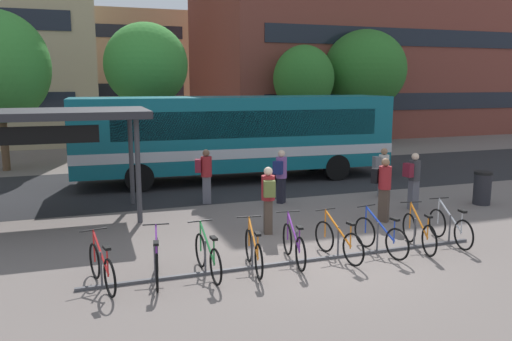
% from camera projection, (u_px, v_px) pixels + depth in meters
% --- Properties ---
extents(ground, '(200.00, 200.00, 0.00)m').
position_uv_depth(ground, '(322.00, 260.00, 10.95)').
color(ground, '#6B605B').
extents(bus_lane_asphalt, '(80.00, 7.20, 0.01)m').
position_uv_depth(bus_lane_asphalt, '(213.00, 181.00, 19.50)').
color(bus_lane_asphalt, '#232326').
rests_on(bus_lane_asphalt, ground).
extents(city_bus, '(12.14, 3.21, 3.20)m').
position_uv_depth(city_bus, '(234.00, 134.00, 19.47)').
color(city_bus, '#0F6070').
rests_on(city_bus, ground).
extents(bike_rack, '(8.84, 0.10, 0.70)m').
position_uv_depth(bike_rack, '(296.00, 259.00, 10.73)').
color(bike_rack, '#47474C').
rests_on(bike_rack, ground).
extents(parked_bicycle_red_0, '(0.57, 1.69, 0.99)m').
position_uv_depth(parked_bicycle_red_0, '(102.00, 267.00, 9.43)').
color(parked_bicycle_red_0, black).
rests_on(parked_bicycle_red_0, ground).
extents(parked_bicycle_purple_1, '(0.52, 1.71, 0.99)m').
position_uv_depth(parked_bicycle_purple_1, '(157.00, 261.00, 9.74)').
color(parked_bicycle_purple_1, black).
rests_on(parked_bicycle_purple_1, ground).
extents(parked_bicycle_green_2, '(0.52, 1.72, 0.99)m').
position_uv_depth(parked_bicycle_green_2, '(208.00, 257.00, 10.01)').
color(parked_bicycle_green_2, black).
rests_on(parked_bicycle_green_2, ground).
extents(parked_bicycle_orange_3, '(0.52, 1.71, 0.99)m').
position_uv_depth(parked_bicycle_orange_3, '(254.00, 252.00, 10.31)').
color(parked_bicycle_orange_3, black).
rests_on(parked_bicycle_orange_3, ground).
extents(parked_bicycle_purple_4, '(0.52, 1.71, 0.99)m').
position_uv_depth(parked_bicycle_purple_4, '(294.00, 245.00, 10.73)').
color(parked_bicycle_purple_4, black).
rests_on(parked_bicycle_purple_4, ground).
extents(parked_bicycle_orange_5, '(0.52, 1.71, 0.99)m').
position_uv_depth(parked_bicycle_orange_5, '(338.00, 241.00, 10.97)').
color(parked_bicycle_orange_5, black).
rests_on(parked_bicycle_orange_5, ground).
extents(parked_bicycle_blue_6, '(0.52, 1.71, 0.99)m').
position_uv_depth(parked_bicycle_blue_6, '(380.00, 237.00, 11.30)').
color(parked_bicycle_blue_6, black).
rests_on(parked_bicycle_blue_6, ground).
extents(parked_bicycle_orange_7, '(0.55, 1.70, 0.99)m').
position_uv_depth(parked_bicycle_orange_7, '(419.00, 233.00, 11.60)').
color(parked_bicycle_orange_7, black).
rests_on(parked_bicycle_orange_7, ground).
extents(parked_bicycle_silver_8, '(0.52, 1.72, 0.99)m').
position_uv_depth(parked_bicycle_silver_8, '(450.00, 227.00, 12.01)').
color(parked_bicycle_silver_8, black).
rests_on(parked_bicycle_silver_8, ground).
extents(transit_shelter, '(6.13, 3.12, 3.01)m').
position_uv_depth(transit_shelter, '(31.00, 118.00, 13.55)').
color(transit_shelter, '#38383D').
rests_on(transit_shelter, ground).
extents(commuter_grey_pack_0, '(0.56, 0.38, 1.61)m').
position_uv_depth(commuter_grey_pack_0, '(382.00, 169.00, 16.83)').
color(commuter_grey_pack_0, '#565660').
rests_on(commuter_grey_pack_0, ground).
extents(commuter_navy_pack_1, '(0.59, 0.58, 1.68)m').
position_uv_depth(commuter_navy_pack_1, '(281.00, 173.00, 15.85)').
color(commuter_navy_pack_1, black).
rests_on(commuter_navy_pack_1, ground).
extents(commuter_maroon_pack_2, '(0.56, 0.39, 1.70)m').
position_uv_depth(commuter_maroon_pack_2, '(413.00, 177.00, 15.10)').
color(commuter_maroon_pack_2, '#565660').
rests_on(commuter_maroon_pack_2, ground).
extents(commuter_maroon_pack_3, '(0.57, 0.41, 1.71)m').
position_uv_depth(commuter_maroon_pack_3, '(205.00, 173.00, 15.81)').
color(commuter_maroon_pack_3, '#565660').
rests_on(commuter_maroon_pack_3, ground).
extents(commuter_black_pack_4, '(0.57, 0.60, 1.75)m').
position_uv_depth(commuter_black_pack_4, '(383.00, 185.00, 13.76)').
color(commuter_black_pack_4, '#47382D').
rests_on(commuter_black_pack_4, ground).
extents(commuter_olive_pack_5, '(0.43, 0.58, 1.70)m').
position_uv_depth(commuter_olive_pack_5, '(268.00, 196.00, 12.64)').
color(commuter_olive_pack_5, '#47382D').
rests_on(commuter_olive_pack_5, ground).
extents(trash_bin, '(0.55, 0.55, 1.03)m').
position_uv_depth(trash_bin, '(482.00, 188.00, 15.79)').
color(trash_bin, '#232328').
rests_on(trash_bin, ground).
extents(street_tree_0, '(3.49, 3.49, 5.82)m').
position_uv_depth(street_tree_0, '(304.00, 79.00, 29.20)').
color(street_tree_0, brown).
rests_on(street_tree_0, ground).
extents(street_tree_2, '(5.00, 5.00, 6.86)m').
position_uv_depth(street_tree_2, '(365.00, 70.00, 31.07)').
color(street_tree_2, brown).
rests_on(street_tree_2, ground).
extents(street_tree_3, '(3.79, 3.79, 6.41)m').
position_uv_depth(street_tree_3, '(146.00, 65.00, 23.30)').
color(street_tree_3, brown).
rests_on(street_tree_3, ground).
extents(building_centre_block, '(14.08, 11.24, 10.06)m').
position_uv_depth(building_centre_block, '(109.00, 68.00, 49.55)').
color(building_centre_block, tan).
rests_on(building_centre_block, ground).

